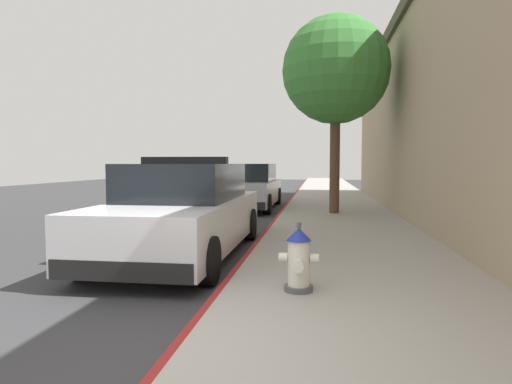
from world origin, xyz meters
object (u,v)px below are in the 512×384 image
(fire_hydrant, at_px, (299,260))
(street_tree, at_px, (336,71))
(parked_car_silver_ahead, at_px, (249,187))
(police_cruiser, at_px, (184,212))

(fire_hydrant, xyz_separation_m, street_tree, (0.66, 7.82, 3.65))
(parked_car_silver_ahead, xyz_separation_m, street_tree, (2.86, -2.44, 3.42))
(street_tree, bearing_deg, fire_hydrant, -94.79)
(police_cruiser, distance_m, parked_car_silver_ahead, 7.90)
(fire_hydrant, distance_m, street_tree, 8.65)
(parked_car_silver_ahead, relative_size, fire_hydrant, 6.37)
(police_cruiser, bearing_deg, fire_hydrant, -49.12)
(fire_hydrant, bearing_deg, police_cruiser, 130.88)
(parked_car_silver_ahead, distance_m, fire_hydrant, 10.50)
(parked_car_silver_ahead, bearing_deg, street_tree, -40.48)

